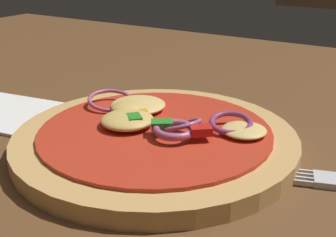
# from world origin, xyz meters

# --- Properties ---
(dining_table) EXTENTS (1.32, 0.96, 0.04)m
(dining_table) POSITION_xyz_m (0.00, 0.00, 0.02)
(dining_table) COLOR brown
(dining_table) RESTS_ON ground
(pizza) EXTENTS (0.23, 0.23, 0.03)m
(pizza) POSITION_xyz_m (0.02, 0.01, 0.05)
(pizza) COLOR tan
(pizza) RESTS_ON dining_table
(napkin) EXTENTS (0.15, 0.11, 0.00)m
(napkin) POSITION_xyz_m (-0.15, -0.01, 0.04)
(napkin) COLOR white
(napkin) RESTS_ON dining_table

